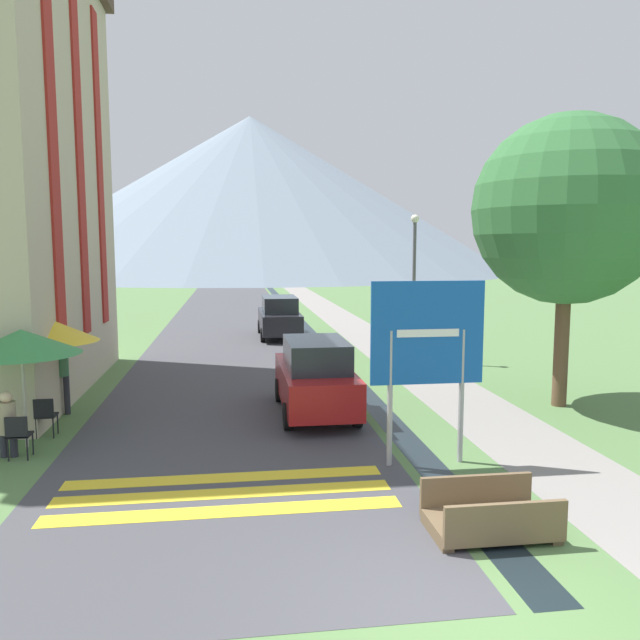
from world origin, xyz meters
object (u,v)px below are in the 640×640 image
(cafe_chair_near_right, at_px, (45,414))
(parked_car_far, at_px, (279,317))
(parked_car_near, at_px, (315,377))
(cafe_chair_far_left, at_px, (47,387))
(footbridge, at_px, (490,517))
(streetlamp, at_px, (414,275))
(road_sign, at_px, (427,346))
(cafe_chair_nearest, at_px, (18,433))
(person_seated_far, at_px, (27,400))
(person_standing_terrace, at_px, (62,373))
(cafe_umbrella_front_green, at_px, (21,342))
(cafe_umbrella_middle_yellow, at_px, (51,331))
(tree_by_path, at_px, (568,211))
(person_seated_near, at_px, (7,421))

(cafe_chair_near_right, bearing_deg, parked_car_far, 88.77)
(parked_car_near, height_order, cafe_chair_far_left, parked_car_near)
(footbridge, relative_size, streetlamp, 0.34)
(road_sign, height_order, cafe_chair_far_left, road_sign)
(parked_car_near, height_order, cafe_chair_nearest, parked_car_near)
(person_seated_far, relative_size, person_standing_terrace, 0.70)
(cafe_umbrella_front_green, xyz_separation_m, cafe_umbrella_middle_yellow, (-0.06, 2.21, -0.07))
(cafe_umbrella_middle_yellow, relative_size, tree_by_path, 0.32)
(parked_car_far, bearing_deg, cafe_chair_nearest, -111.62)
(person_standing_terrace, bearing_deg, parked_car_near, -7.56)
(cafe_chair_near_right, height_order, cafe_chair_far_left, same)
(parked_car_far, xyz_separation_m, cafe_umbrella_middle_yellow, (-6.21, -12.32, 1.15))
(cafe_chair_near_right, distance_m, tree_by_path, 12.87)
(cafe_umbrella_middle_yellow, height_order, person_seated_near, cafe_umbrella_middle_yellow)
(cafe_chair_near_right, xyz_separation_m, tree_by_path, (12.07, 0.99, 4.36))
(road_sign, xyz_separation_m, footbridge, (0.04, -2.84, -1.98))
(road_sign, bearing_deg, person_seated_far, 157.37)
(parked_car_far, relative_size, cafe_chair_near_right, 5.30)
(cafe_chair_far_left, relative_size, cafe_umbrella_front_green, 0.36)
(footbridge, xyz_separation_m, person_standing_terrace, (-7.59, 7.35, 0.77))
(parked_car_far, relative_size, cafe_umbrella_middle_yellow, 1.93)
(person_seated_far, relative_size, streetlamp, 0.24)
(cafe_chair_nearest, distance_m, cafe_chair_near_right, 1.37)
(parked_car_far, distance_m, person_seated_far, 14.76)
(cafe_umbrella_front_green, height_order, person_seated_near, cafe_umbrella_front_green)
(road_sign, xyz_separation_m, person_seated_near, (-7.76, 1.46, -1.50))
(footbridge, xyz_separation_m, cafe_umbrella_middle_yellow, (-7.72, 7.09, 1.84))
(cafe_chair_near_right, bearing_deg, person_seated_far, 151.69)
(road_sign, distance_m, parked_car_far, 16.68)
(cafe_chair_near_right, relative_size, cafe_chair_far_left, 1.00)
(cafe_chair_nearest, relative_size, person_seated_near, 0.66)
(road_sign, relative_size, cafe_chair_near_right, 3.99)
(parked_car_near, bearing_deg, streetlamp, 55.71)
(cafe_chair_nearest, height_order, person_seated_near, person_seated_near)
(footbridge, bearing_deg, parked_car_far, 94.44)
(cafe_umbrella_front_green, distance_m, tree_by_path, 12.68)
(streetlamp, bearing_deg, person_seated_far, -148.25)
(parked_car_near, relative_size, cafe_chair_nearest, 4.85)
(cafe_chair_far_left, bearing_deg, tree_by_path, 12.38)
(parked_car_far, bearing_deg, cafe_chair_far_left, -120.34)
(parked_car_far, xyz_separation_m, person_seated_near, (-6.30, -15.11, -0.20))
(road_sign, relative_size, cafe_chair_far_left, 3.99)
(cafe_chair_nearest, relative_size, cafe_chair_far_left, 1.00)
(cafe_umbrella_middle_yellow, distance_m, person_standing_terrace, 1.11)
(cafe_umbrella_middle_yellow, xyz_separation_m, tree_by_path, (12.33, -0.60, 2.81))
(cafe_umbrella_middle_yellow, bearing_deg, person_seated_near, -91.70)
(person_seated_far, distance_m, tree_by_path, 13.32)
(tree_by_path, bearing_deg, cafe_chair_nearest, -169.02)
(parked_car_far, relative_size, streetlamp, 0.89)
(cafe_umbrella_front_green, height_order, person_seated_far, cafe_umbrella_front_green)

